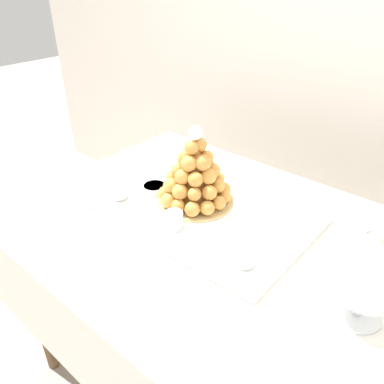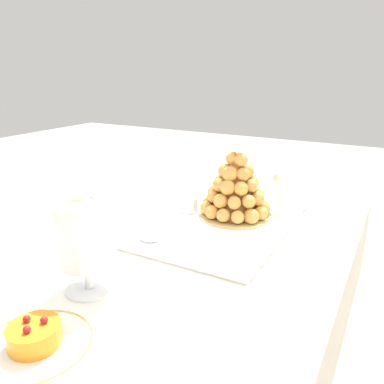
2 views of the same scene
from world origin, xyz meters
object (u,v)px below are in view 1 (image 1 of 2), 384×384
at_px(croquembouche, 195,175).
at_px(dessert_cup_centre, 245,256).
at_px(dessert_cup_mid_left, 174,221).
at_px(serving_tray, 200,210).
at_px(creme_brulee_ramekin, 154,188).
at_px(macaron_goblet, 371,268).
at_px(wine_glass, 189,148).
at_px(dessert_cup_left, 119,190).

distance_m(croquembouche, dessert_cup_centre, 0.33).
distance_m(croquembouche, dessert_cup_mid_left, 0.17).
xyz_separation_m(serving_tray, croquembouche, (-0.04, 0.03, 0.10)).
bearing_deg(creme_brulee_ramekin, macaron_goblet, -6.06).
bearing_deg(creme_brulee_ramekin, wine_glass, 84.38).
bearing_deg(dessert_cup_left, dessert_cup_mid_left, -1.25).
relative_size(croquembouche, wine_glass, 1.65).
distance_m(croquembouche, dessert_cup_left, 0.26).
distance_m(serving_tray, dessert_cup_left, 0.28).
distance_m(dessert_cup_mid_left, creme_brulee_ramekin, 0.22).
height_order(serving_tray, croquembouche, croquembouche).
xyz_separation_m(croquembouche, dessert_cup_mid_left, (0.05, -0.15, -0.07)).
height_order(serving_tray, dessert_cup_mid_left, dessert_cup_mid_left).
distance_m(serving_tray, croquembouche, 0.11).
bearing_deg(croquembouche, dessert_cup_centre, -26.53).
xyz_separation_m(serving_tray, dessert_cup_centre, (0.25, -0.12, 0.02)).
relative_size(serving_tray, creme_brulee_ramekin, 8.38).
bearing_deg(wine_glass, dessert_cup_mid_left, -57.22).
xyz_separation_m(dessert_cup_mid_left, wine_glass, (-0.17, 0.27, 0.09)).
distance_m(creme_brulee_ramekin, wine_glass, 0.19).
distance_m(serving_tray, dessert_cup_mid_left, 0.13).
bearing_deg(creme_brulee_ramekin, dessert_cup_left, -121.25).
xyz_separation_m(dessert_cup_centre, creme_brulee_ramekin, (-0.43, 0.10, -0.01)).
bearing_deg(dessert_cup_mid_left, dessert_cup_left, 178.75).
bearing_deg(dessert_cup_centre, croquembouche, 153.47).
relative_size(dessert_cup_mid_left, creme_brulee_ramekin, 0.67).
distance_m(croquembouche, wine_glass, 0.18).
height_order(croquembouche, dessert_cup_mid_left, croquembouche).
bearing_deg(dessert_cup_mid_left, wine_glass, 122.78).
xyz_separation_m(creme_brulee_ramekin, wine_glass, (0.02, 0.16, 0.10)).
distance_m(dessert_cup_mid_left, macaron_goblet, 0.54).
height_order(dessert_cup_centre, wine_glass, wine_glass).
height_order(macaron_goblet, wine_glass, macaron_goblet).
bearing_deg(dessert_cup_left, serving_tray, 25.17).
bearing_deg(croquembouche, serving_tray, -31.29).
bearing_deg(dessert_cup_mid_left, serving_tray, 90.64).
height_order(dessert_cup_mid_left, wine_glass, wine_glass).
relative_size(creme_brulee_ramekin, macaron_goblet, 0.36).
distance_m(creme_brulee_ramekin, macaron_goblet, 0.73).
relative_size(dessert_cup_left, wine_glass, 0.36).
bearing_deg(dessert_cup_left, creme_brulee_ramekin, 58.75).
bearing_deg(croquembouche, dessert_cup_left, -145.02).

